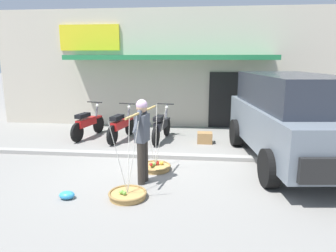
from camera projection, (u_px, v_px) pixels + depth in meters
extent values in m
plane|color=gray|center=(146.00, 167.00, 7.10)|extent=(90.00, 90.00, 0.00)
cube|color=gray|center=(151.00, 155.00, 7.77)|extent=(20.00, 0.24, 0.10)
cylinder|color=#2D2823|center=(144.00, 161.00, 6.20)|extent=(0.15, 0.15, 0.86)
cylinder|color=#2D2823|center=(141.00, 164.00, 6.03)|extent=(0.15, 0.15, 0.86)
cube|color=#474C56|center=(142.00, 128.00, 5.96)|extent=(0.26, 0.37, 0.54)
sphere|color=tan|center=(142.00, 108.00, 5.88)|extent=(0.21, 0.21, 0.21)
sphere|color=#D1A8CC|center=(142.00, 105.00, 5.87)|extent=(0.22, 0.22, 0.22)
cylinder|color=#474C56|center=(146.00, 117.00, 6.15)|extent=(0.15, 0.35, 0.43)
cylinder|color=#474C56|center=(137.00, 122.00, 5.70)|extent=(0.15, 0.35, 0.43)
cylinder|color=tan|center=(142.00, 112.00, 5.90)|extent=(0.33, 1.48, 0.04)
cylinder|color=#B2894C|center=(155.00, 168.00, 6.90)|extent=(0.65, 0.65, 0.09)
torus|color=olive|center=(155.00, 166.00, 6.89)|extent=(0.70, 0.70, 0.05)
sphere|color=#70AD42|center=(152.00, 165.00, 6.82)|extent=(0.10, 0.10, 0.10)
sphere|color=red|center=(157.00, 163.00, 6.94)|extent=(0.10, 0.10, 0.10)
sphere|color=yellow|center=(162.00, 163.00, 6.96)|extent=(0.09, 0.09, 0.09)
sphere|color=#72B143|center=(154.00, 164.00, 6.89)|extent=(0.09, 0.09, 0.09)
sphere|color=red|center=(151.00, 164.00, 6.72)|extent=(0.08, 0.08, 0.08)
cylinder|color=silver|center=(156.00, 135.00, 6.89)|extent=(0.01, 0.31, 1.36)
cylinder|color=silver|center=(149.00, 137.00, 6.68)|extent=(0.27, 0.16, 1.36)
cylinder|color=silver|center=(161.00, 138.00, 6.66)|extent=(0.27, 0.16, 1.36)
cylinder|color=#B2894C|center=(128.00, 196.00, 5.50)|extent=(0.65, 0.65, 0.09)
torus|color=olive|center=(128.00, 193.00, 5.49)|extent=(0.70, 0.70, 0.05)
sphere|color=#7BBE48|center=(121.00, 192.00, 5.44)|extent=(0.08, 0.08, 0.08)
sphere|color=gold|center=(121.00, 192.00, 5.45)|extent=(0.08, 0.08, 0.08)
sphere|color=#70AD42|center=(124.00, 193.00, 5.40)|extent=(0.08, 0.08, 0.08)
cylinder|color=silver|center=(129.00, 155.00, 5.49)|extent=(0.01, 0.31, 1.36)
cylinder|color=silver|center=(118.00, 158.00, 5.28)|extent=(0.27, 0.16, 1.36)
cylinder|color=silver|center=(133.00, 159.00, 5.25)|extent=(0.27, 0.16, 1.36)
cylinder|color=black|center=(99.00, 124.00, 10.31)|extent=(0.20, 0.58, 0.58)
cylinder|color=black|center=(77.00, 133.00, 9.16)|extent=(0.20, 0.58, 0.58)
cube|color=red|center=(98.00, 117.00, 10.25)|extent=(0.19, 0.30, 0.06)
cube|color=red|center=(86.00, 122.00, 9.59)|extent=(0.38, 0.92, 0.24)
cube|color=black|center=(83.00, 116.00, 9.37)|extent=(0.33, 0.59, 0.12)
cylinder|color=slate|center=(96.00, 113.00, 10.13)|extent=(0.12, 0.30, 0.76)
cylinder|color=black|center=(95.00, 102.00, 9.98)|extent=(0.54, 0.15, 0.04)
sphere|color=silver|center=(97.00, 106.00, 10.15)|extent=(0.11, 0.11, 0.11)
cylinder|color=black|center=(130.00, 126.00, 9.99)|extent=(0.19, 0.58, 0.58)
cylinder|color=black|center=(112.00, 135.00, 8.83)|extent=(0.19, 0.58, 0.58)
cube|color=red|center=(130.00, 119.00, 9.93)|extent=(0.19, 0.30, 0.06)
cube|color=red|center=(120.00, 124.00, 9.27)|extent=(0.37, 0.92, 0.24)
cube|color=black|center=(117.00, 118.00, 9.05)|extent=(0.32, 0.59, 0.12)
cylinder|color=slate|center=(128.00, 115.00, 9.81)|extent=(0.12, 0.30, 0.76)
cylinder|color=black|center=(127.00, 104.00, 9.65)|extent=(0.54, 0.14, 0.04)
sphere|color=silver|center=(129.00, 107.00, 9.83)|extent=(0.11, 0.11, 0.11)
cylinder|color=black|center=(167.00, 127.00, 9.93)|extent=(0.16, 0.59, 0.58)
cylinder|color=black|center=(156.00, 136.00, 8.75)|extent=(0.16, 0.59, 0.58)
cube|color=black|center=(167.00, 119.00, 9.87)|extent=(0.18, 0.30, 0.06)
cube|color=black|center=(161.00, 125.00, 9.20)|extent=(0.33, 0.92, 0.24)
cube|color=black|center=(159.00, 118.00, 8.98)|extent=(0.30, 0.59, 0.12)
cylinder|color=slate|center=(166.00, 116.00, 9.75)|extent=(0.10, 0.30, 0.76)
cylinder|color=black|center=(165.00, 104.00, 9.59)|extent=(0.54, 0.12, 0.04)
sphere|color=silver|center=(167.00, 108.00, 9.77)|extent=(0.11, 0.11, 0.11)
cube|color=slate|center=(291.00, 127.00, 7.25)|extent=(2.40, 4.88, 0.96)
cube|color=#282D38|center=(291.00, 91.00, 7.21)|extent=(2.09, 3.83, 0.76)
cylinder|color=black|center=(269.00, 168.00, 5.93)|extent=(0.34, 0.78, 0.76)
cylinder|color=black|center=(302.00, 133.00, 8.78)|extent=(0.34, 0.78, 0.76)
cylinder|color=black|center=(236.00, 133.00, 8.77)|extent=(0.34, 0.78, 0.76)
cube|color=beige|center=(176.00, 67.00, 13.37)|extent=(13.00, 5.00, 4.20)
cube|color=#237F47|center=(169.00, 57.00, 10.37)|extent=(7.15, 1.00, 0.16)
cube|color=yellow|center=(89.00, 38.00, 10.96)|extent=(2.20, 0.08, 0.90)
cube|color=black|center=(224.00, 100.00, 10.96)|extent=(1.10, 0.06, 2.00)
ellipsoid|color=#3393D1|center=(67.00, 195.00, 5.46)|extent=(0.28, 0.22, 0.14)
cube|color=olive|center=(205.00, 138.00, 9.07)|extent=(0.44, 0.36, 0.32)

